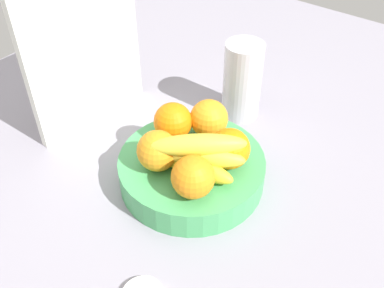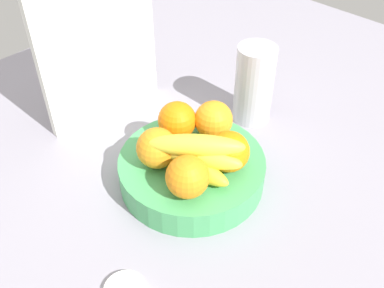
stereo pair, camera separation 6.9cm
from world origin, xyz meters
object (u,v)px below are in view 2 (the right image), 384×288
Objects in this scene: banana_bunch at (194,155)px; cutting_board at (98,41)px; thermos_tumbler at (254,84)px; orange_back_left at (229,152)px; orange_center at (187,177)px; orange_front_right at (157,148)px; orange_back_right at (214,120)px; orange_front_left at (177,120)px; fruit_bowl at (192,171)px.

cutting_board reaches higher than banana_bunch.
cutting_board reaches higher than thermos_tumbler.
banana_bunch reaches higher than orange_back_left.
orange_center is 1.00× the size of orange_back_left.
cutting_board reaches higher than orange_center.
orange_front_right is 1.00× the size of orange_back_left.
orange_back_left is 1.00× the size of orange_back_right.
orange_front_left is at bearing 90.18° from orange_back_left.
banana_bunch is 34.02cm from cutting_board.
fruit_bowl is 3.69× the size of orange_front_right.
orange_back_right is (5.01, 8.12, 0.00)cm from orange_back_left.
orange_back_right is at bearing -8.11° from orange_front_right.
orange_front_left and orange_back_right have the same top height.
cutting_board is 34.54cm from thermos_tumbler.
cutting_board reaches higher than fruit_bowl.
fruit_bowl is 33.99cm from cutting_board.
banana_bunch is (2.93, -6.36, 0.42)cm from orange_front_right.
banana_bunch is 1.01× the size of thermos_tumbler.
thermos_tumbler is (29.18, 0.42, -0.49)cm from orange_front_right.
thermos_tumbler reaches higher than banana_bunch.
orange_center is at bearing -148.02° from banana_bunch.
thermos_tumbler reaches higher than orange_center.
orange_front_left is at bearing 51.60° from orange_center.
fruit_bowl is at bearing -114.47° from orange_front_left.
banana_bunch reaches higher than orange_front_right.
cutting_board reaches higher than orange_front_left.
orange_front_left is 0.42× the size of banana_bunch.
orange_front_left and orange_center have the same top height.
fruit_bowl is 10.52cm from orange_center.
orange_front_right is at bearing 141.35° from fruit_bowl.
orange_front_right is at bearing -103.44° from cutting_board.
orange_front_left is 0.42× the size of thermos_tumbler.
orange_back_right is at bearing -44.60° from orange_front_left.
thermos_tumbler is at bearing 17.23° from orange_center.
thermos_tumbler is at bearing -7.27° from orange_front_left.
orange_back_right is at bearing 58.33° from orange_back_left.
orange_front_left is at bearing 172.73° from thermos_tumbler.
cutting_board reaches higher than orange_front_right.
orange_front_left reaches higher than fruit_bowl.
orange_front_left is 1.00× the size of orange_center.
thermos_tumbler reaches higher than orange_front_left.
cutting_board reaches higher than orange_back_left.
cutting_board is at bearing 100.37° from orange_back_right.
orange_back_left is (0.04, -13.11, 0.00)cm from orange_front_left.
orange_back_left is 37.27cm from cutting_board.
orange_back_right is 29.87cm from cutting_board.
cutting_board is (9.54, 35.34, 8.55)cm from orange_center.
thermos_tumbler is (21.05, -25.85, -9.04)cm from cutting_board.
orange_front_left is 8.78cm from orange_front_right.
cutting_board is 2.01× the size of thermos_tumbler.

